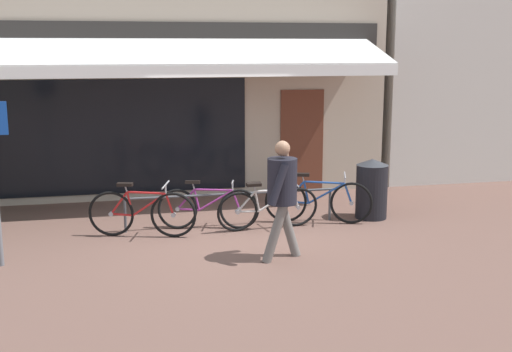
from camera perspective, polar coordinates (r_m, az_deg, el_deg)
ground_plane at (r=10.20m, az=-1.82°, el=-5.37°), size 160.00×160.00×0.00m
shop_front at (r=14.00m, az=-8.24°, el=10.72°), size 8.82×4.58×5.62m
neighbour_building at (r=17.15m, az=20.38°, el=12.53°), size 6.99×4.00×6.98m
bike_rack_rail at (r=10.66m, az=-2.25°, el=-1.99°), size 3.57×0.04×0.57m
bicycle_red at (r=10.22m, az=-10.12°, el=-3.23°), size 1.67×0.65×0.87m
bicycle_purple at (r=10.57m, az=-4.28°, el=-2.79°), size 1.66×0.54×0.82m
bicycle_silver at (r=10.47m, az=1.07°, el=-2.85°), size 1.73×0.52×0.84m
bicycle_blue at (r=10.91m, az=5.54°, el=-2.20°), size 1.75×0.71×0.86m
pedestrian_adult at (r=8.88m, az=2.33°, el=-1.05°), size 0.62×0.66×1.71m
litter_bin at (r=11.34m, az=10.24°, el=-1.09°), size 0.56×0.56×1.05m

